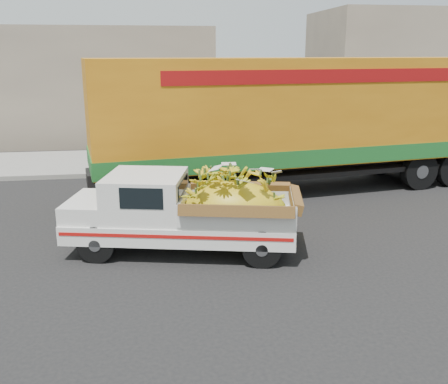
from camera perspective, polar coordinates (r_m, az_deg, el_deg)
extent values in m
plane|color=black|center=(10.23, 2.26, -6.96)|extent=(100.00, 100.00, 0.00)
cube|color=gray|center=(16.86, -2.07, 2.39)|extent=(60.00, 0.25, 0.15)
cube|color=gray|center=(18.91, -2.77, 3.81)|extent=(60.00, 4.00, 0.14)
cube|color=gray|center=(25.16, -23.08, 11.13)|extent=(18.00, 6.00, 5.00)
cube|color=gray|center=(29.84, 24.22, 12.49)|extent=(14.00, 6.00, 6.00)
cylinder|color=black|center=(9.99, -14.39, -5.77)|extent=(0.76, 0.37, 0.74)
cylinder|color=black|center=(11.25, -12.15, -3.19)|extent=(0.76, 0.37, 0.74)
cylinder|color=black|center=(9.48, 4.35, -6.47)|extent=(0.76, 0.37, 0.74)
cylinder|color=black|center=(10.81, 4.36, -3.66)|extent=(0.76, 0.37, 0.74)
cube|color=silver|center=(10.21, -4.92, -3.84)|extent=(4.80, 2.59, 0.38)
cube|color=#A50F0C|center=(9.42, -5.72, -5.14)|extent=(4.35, 0.98, 0.07)
cube|color=silver|center=(10.82, -16.71, -3.90)|extent=(0.44, 1.59, 0.14)
cube|color=silver|center=(10.55, -15.01, -1.61)|extent=(1.14, 1.69, 0.35)
cube|color=silver|center=(10.15, -8.91, -0.38)|extent=(1.81, 1.87, 0.87)
cube|color=black|center=(9.34, -9.46, -0.76)|extent=(0.81, 0.19, 0.41)
cube|color=silver|center=(9.96, 1.64, -1.65)|extent=(2.53, 2.09, 0.49)
ellipsoid|color=gold|center=(9.99, 1.08, -2.20)|extent=(2.25, 1.72, 1.24)
cylinder|color=black|center=(18.17, 20.50, 3.90)|extent=(1.14, 0.49, 1.10)
cylinder|color=black|center=(15.90, 21.40, 2.26)|extent=(1.14, 0.49, 1.10)
cylinder|color=black|center=(17.47, 17.37, 3.74)|extent=(1.14, 0.49, 1.10)
cylinder|color=black|center=(12.64, -8.38, -0.05)|extent=(1.14, 0.49, 1.10)
cylinder|color=black|center=(14.56, -9.64, 1.97)|extent=(1.14, 0.49, 1.10)
cube|color=black|center=(14.83, 8.38, 3.19)|extent=(12.01, 2.87, 0.36)
cube|color=#BF7612|center=(14.58, 8.63, 9.34)|extent=(12.01, 4.31, 2.84)
cube|color=#1A5E22|center=(14.75, 8.44, 4.82)|extent=(12.07, 4.34, 0.45)
cube|color=maroon|center=(13.39, 11.19, 12.85)|extent=(8.30, 1.34, 0.35)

